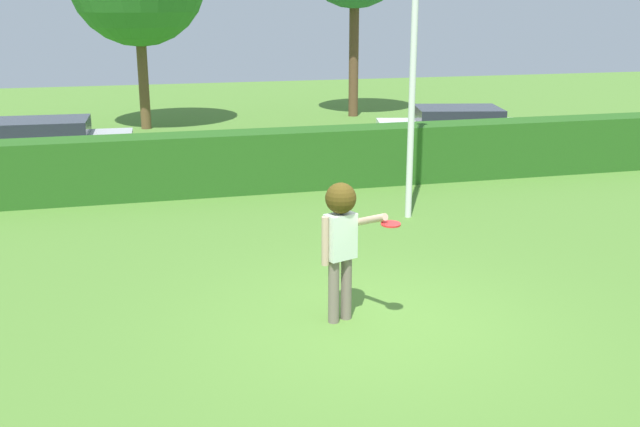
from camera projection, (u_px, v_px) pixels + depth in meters
ground_plane at (374, 321)px, 9.53m from camera, size 60.00×60.00×0.00m
person at (341, 231)px, 9.22m from camera, size 0.73×0.67×1.81m
frisbee at (391, 224)px, 8.88m from camera, size 0.24×0.24×0.03m
lamppost at (415, 6)px, 13.10m from camera, size 0.24×0.24×7.09m
hedge_row at (267, 161)px, 16.08m from camera, size 20.49×0.90×1.28m
parked_car_silver at (42, 143)px, 17.85m from camera, size 4.27×1.96×1.25m
parked_car_white at (457, 128)px, 19.90m from camera, size 4.48×2.61×1.25m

